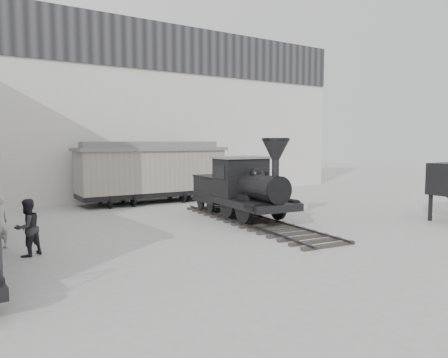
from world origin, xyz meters
TOP-DOWN VIEW (x-y plane):
  - ground at (0.00, 0.00)m, footprint 90.00×90.00m
  - north_wall at (0.00, 14.98)m, footprint 34.00×2.51m
  - locomotive at (1.84, 4.14)m, footprint 3.38×10.44m
  - boxcar at (0.83, 11.78)m, footprint 8.83×3.18m
  - visitor_b at (-7.46, 3.04)m, footprint 1.10×1.04m

SIDE VIEW (x-z plane):
  - ground at x=0.00m, z-range 0.00..0.00m
  - visitor_b at x=-7.46m, z-range 0.00..1.81m
  - locomotive at x=1.84m, z-range -0.47..3.15m
  - boxcar at x=0.83m, z-range 0.09..3.65m
  - north_wall at x=0.00m, z-range 0.05..11.05m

